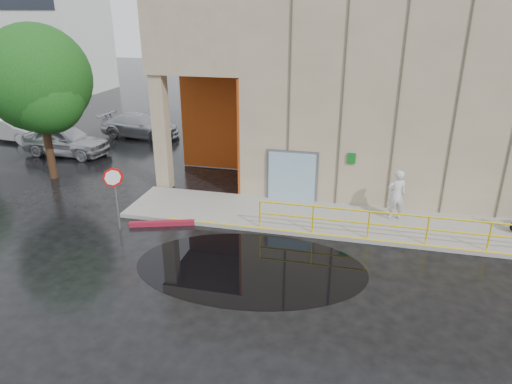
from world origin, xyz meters
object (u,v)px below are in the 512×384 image
car_a (66,140)px  car_c (140,126)px  tree_near (39,83)px  person (396,195)px  car_b (12,129)px  red_curb (162,223)px  stop_sign (114,185)px

car_a → car_c: car_a is taller
car_c → tree_near: bearing=-179.6°
car_c → tree_near: (-0.46, -7.92, 3.74)m
person → car_b: size_ratio=0.46×
person → car_c: size_ratio=0.39×
red_curb → stop_sign: bearing=-154.3°
car_a → tree_near: (1.73, -3.50, 3.64)m
car_b → car_c: bearing=-65.1°
car_c → car_b: bearing=113.0°
red_curb → tree_near: (-7.02, 3.53, 4.37)m
car_a → car_b: car_a is taller
stop_sign → tree_near: bearing=125.6°
tree_near → car_c: bearing=86.7°
stop_sign → red_curb: 2.26m
stop_sign → red_curb: stop_sign is taller
car_b → car_c: car_c is taller
tree_near → person: bearing=-4.6°
red_curb → car_a: bearing=141.2°
person → red_curb: size_ratio=0.80×
stop_sign → person: bearing=-0.9°
stop_sign → car_a: stop_sign is taller
person → stop_sign: stop_sign is taller
red_curb → car_b: car_b is taller
person → tree_near: (-15.39, 1.24, 3.35)m
stop_sign → car_c: (-5.19, 12.12, -1.03)m
red_curb → car_a: (-8.75, 7.04, 0.73)m
stop_sign → red_curb: bearing=7.9°
person → stop_sign: size_ratio=0.80×
person → stop_sign: bearing=-1.6°
car_a → tree_near: size_ratio=0.68×
person → red_curb: 8.74m
person → car_c: bearing=-50.0°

